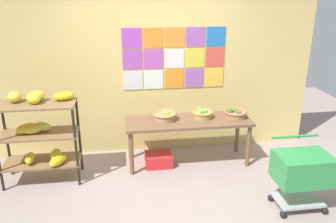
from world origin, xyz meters
TOP-DOWN VIEW (x-y plane):
  - ground at (0.00, 0.00)m, footprint 9.04×9.04m
  - back_wall_with_art at (0.01, 1.55)m, footprint 4.95×0.07m
  - banana_shelf_unit at (-1.57, 0.80)m, footprint 0.99×0.52m
  - display_table at (0.44, 1.00)m, footprint 1.79×0.60m
  - fruit_basket_back_left at (0.65, 1.06)m, footprint 0.30×0.30m
  - fruit_basket_right at (0.10, 1.06)m, footprint 0.34×0.34m
  - fruit_basket_left at (1.14, 1.02)m, footprint 0.33×0.33m
  - produce_crate_under_table at (-0.00, 0.97)m, footprint 0.39×0.33m
  - shopping_cart at (1.51, -0.28)m, footprint 0.61×0.48m

SIDE VIEW (x-z plane):
  - ground at x=0.00m, z-range 0.00..0.00m
  - produce_crate_under_table at x=0.00m, z-range 0.00..0.17m
  - shopping_cart at x=1.51m, z-range 0.08..0.90m
  - display_table at x=0.44m, z-range 0.26..0.93m
  - banana_shelf_unit at x=-1.57m, z-range 0.11..1.34m
  - fruit_basket_left at x=1.14m, z-range 0.67..0.80m
  - fruit_basket_right at x=0.10m, z-range 0.67..0.80m
  - fruit_basket_back_left at x=0.65m, z-range 0.66..0.81m
  - back_wall_with_art at x=0.01m, z-range 0.00..2.80m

